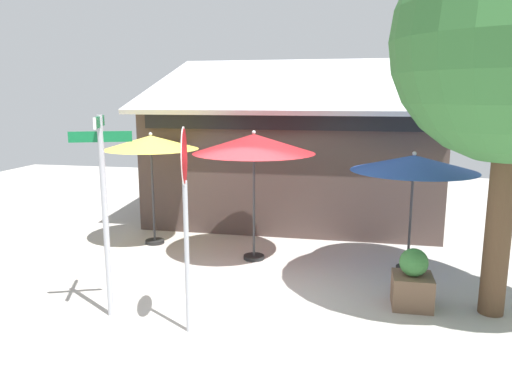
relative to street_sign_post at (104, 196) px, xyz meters
name	(u,v)px	position (x,y,z in m)	size (l,w,h in m)	color
ground_plane	(238,297)	(1.78, 1.20, -1.98)	(28.00, 28.00, 0.10)	#ADA8A0
cafe_building	(295,157)	(2.02, 7.09, -0.23)	(7.95, 5.10, 4.55)	#473833
street_sign_post	(104,196)	(0.00, 0.00, 0.00)	(0.86, 0.91, 3.14)	#A8AAB2
stop_sign	(185,191)	(1.39, -0.26, 0.18)	(0.22, 0.79, 3.01)	#A8AAB2
patio_umbrella_mustard_left	(151,144)	(-0.86, 3.76, 0.42)	(2.16, 2.16, 2.60)	black
patio_umbrella_crimson_center	(254,144)	(1.66, 3.12, 0.51)	(2.52, 2.52, 2.73)	black
patio_umbrella_royal_blue_right	(414,164)	(4.79, 3.05, 0.20)	(2.39, 2.39, 2.38)	black
sidewalk_planter	(413,282)	(4.69, 1.30, -1.51)	(0.64, 0.64, 0.99)	brown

